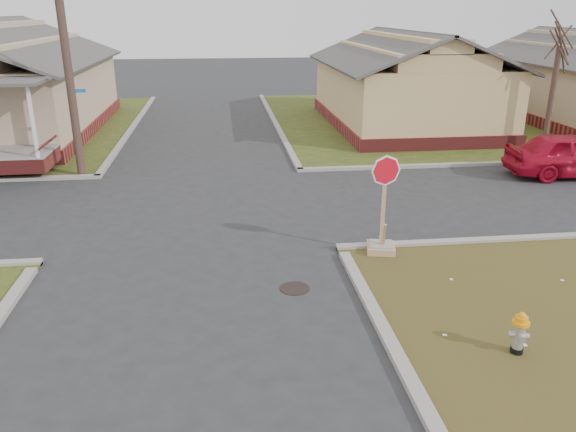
{
  "coord_description": "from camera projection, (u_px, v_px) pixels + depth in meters",
  "views": [
    {
      "loc": [
        0.78,
        -11.08,
        5.6
      ],
      "look_at": [
        2.24,
        1.0,
        1.1
      ],
      "focal_mm": 35.0,
      "sensor_mm": 36.0,
      "label": 1
    }
  ],
  "objects": [
    {
      "name": "manhole",
      "position": [
        295.0,
        288.0,
        11.95
      ],
      "size": [
        0.64,
        0.64,
        0.01
      ],
      "primitive_type": "cylinder",
      "color": "black",
      "rests_on": "ground"
    },
    {
      "name": "side_house_yellow",
      "position": [
        405.0,
        82.0,
        27.91
      ],
      "size": [
        7.6,
        11.6,
        4.7
      ],
      "color": "maroon",
      "rests_on": "ground"
    },
    {
      "name": "stop_sign",
      "position": [
        382.0,
        231.0,
        13.5
      ],
      "size": [
        0.68,
        0.67,
        2.41
      ],
      "rotation": [
        0.0,
        0.0,
        -0.22
      ],
      "color": "tan",
      "rests_on": "ground"
    },
    {
      "name": "red_sedan",
      "position": [
        573.0,
        155.0,
        19.75
      ],
      "size": [
        4.68,
        2.17,
        1.55
      ],
      "primitive_type": "imported",
      "rotation": [
        0.0,
        0.0,
        1.5
      ],
      "color": "#B30C25",
      "rests_on": "ground"
    },
    {
      "name": "fire_hydrant",
      "position": [
        520.0,
        331.0,
        9.5
      ],
      "size": [
        0.29,
        0.29,
        0.78
      ],
      "rotation": [
        0.0,
        0.0,
        -0.38
      ],
      "color": "black",
      "rests_on": "ground"
    },
    {
      "name": "ground",
      "position": [
        191.0,
        284.0,
        12.17
      ],
      "size": [
        120.0,
        120.0,
        0.0
      ],
      "primitive_type": "plane",
      "color": "#2A2B2D",
      "rests_on": "ground"
    },
    {
      "name": "utility_pole",
      "position": [
        64.0,
        40.0,
        18.37
      ],
      "size": [
        1.8,
        0.28,
        9.0
      ],
      "color": "#3A2721",
      "rests_on": "ground"
    },
    {
      "name": "tree_mid_right",
      "position": [
        551.0,
        101.0,
        22.51
      ],
      "size": [
        0.22,
        0.22,
        4.2
      ],
      "primitive_type": "cylinder",
      "color": "#3A2721",
      "rests_on": "verge_far_right"
    },
    {
      "name": "curbs",
      "position": [
        198.0,
        208.0,
        16.83
      ],
      "size": [
        80.0,
        40.0,
        0.12
      ],
      "primitive_type": null,
      "color": "gray",
      "rests_on": "ground"
    }
  ]
}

